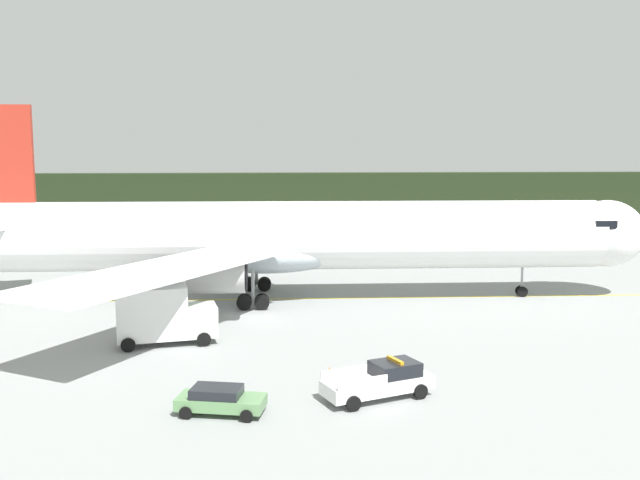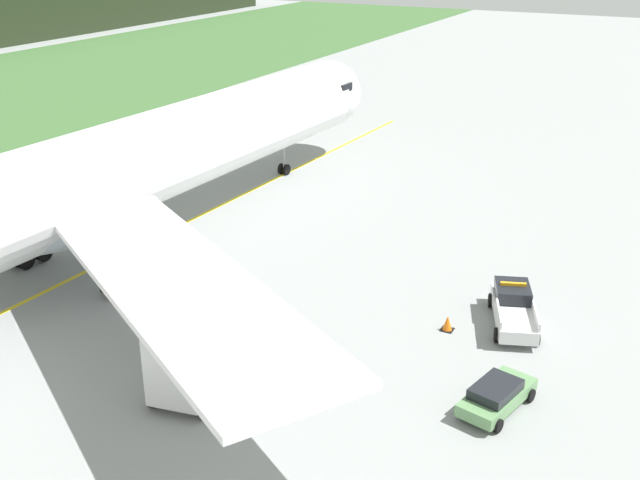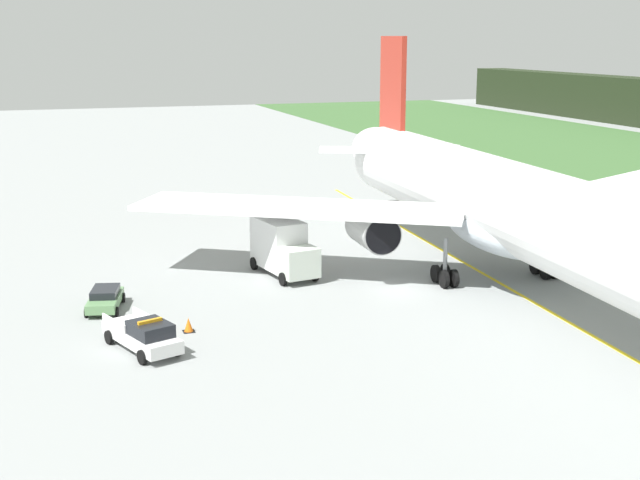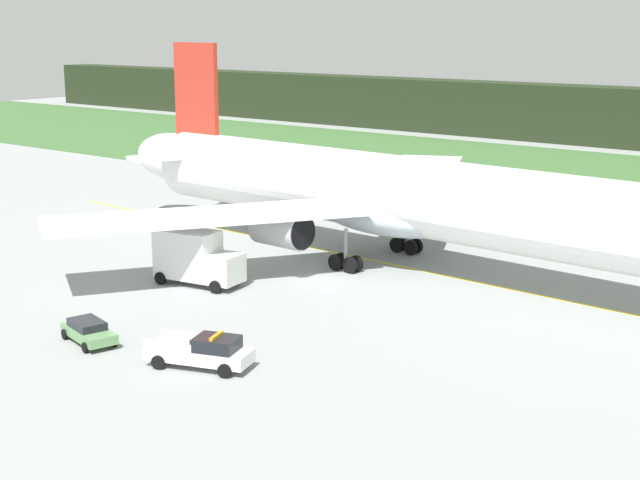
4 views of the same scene
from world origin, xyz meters
name	(u,v)px [view 3 (image 3 of 4)]	position (x,y,z in m)	size (l,w,h in m)	color
ground	(396,290)	(0.00, 0.00, 0.00)	(320.00, 320.00, 0.00)	gray
taxiway_centerline_main	(521,295)	(3.67, 7.11, 0.00)	(82.39, 0.30, 0.01)	yellow
airliner	(521,212)	(3.07, 7.14, 5.33)	(62.35, 47.66, 16.28)	white
ops_pickup_truck	(144,335)	(6.33, -17.20, 0.90)	(5.98, 3.74, 1.94)	silver
catering_truck	(282,247)	(-5.93, -6.08, 1.97)	(6.63, 3.60, 3.98)	silver
staff_car	(105,298)	(-1.70, -18.52, 0.70)	(4.43, 2.72, 1.30)	#618E5A
apron_cone	(189,325)	(4.01, -14.43, 0.40)	(0.65, 0.65, 0.81)	black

